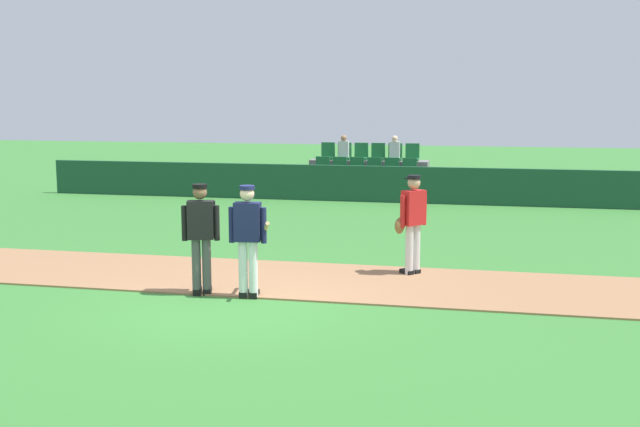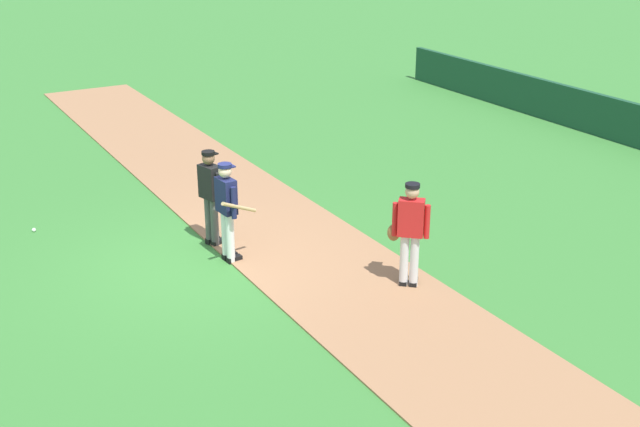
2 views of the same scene
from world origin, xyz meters
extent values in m
plane|color=#387A33|center=(0.00, 0.00, 0.00)|extent=(80.00, 80.00, 0.00)
cube|color=#9E704C|center=(0.00, 1.73, 0.01)|extent=(28.00, 2.65, 0.03)
cube|color=#19472D|center=(0.00, 11.91, 0.54)|extent=(20.00, 0.16, 1.08)
cube|color=slate|center=(0.00, 13.36, 0.15)|extent=(3.90, 2.10, 0.30)
cube|color=slate|center=(0.00, 12.93, 0.50)|extent=(3.80, 0.85, 0.40)
cube|color=#1E6B38|center=(-1.38, 12.83, 0.75)|extent=(0.44, 0.40, 0.08)
cube|color=#1E6B38|center=(-1.38, 13.05, 1.00)|extent=(0.44, 0.08, 0.50)
cube|color=#1E6B38|center=(-0.83, 12.83, 0.75)|extent=(0.44, 0.40, 0.08)
cube|color=#1E6B38|center=(-0.83, 13.05, 1.00)|extent=(0.44, 0.08, 0.50)
cube|color=#1E6B38|center=(-0.28, 12.83, 0.75)|extent=(0.44, 0.40, 0.08)
cube|color=#1E6B38|center=(-0.28, 13.05, 1.00)|extent=(0.44, 0.08, 0.50)
cube|color=#1E6B38|center=(0.28, 12.83, 0.75)|extent=(0.44, 0.40, 0.08)
cube|color=#1E6B38|center=(0.28, 13.05, 1.00)|extent=(0.44, 0.08, 0.50)
cube|color=#1E6B38|center=(0.82, 12.83, 0.75)|extent=(0.44, 0.40, 0.08)
cube|color=#1E6B38|center=(0.82, 13.05, 1.00)|extent=(0.44, 0.08, 0.50)
cube|color=#1E6B38|center=(1.38, 12.83, 0.75)|extent=(0.44, 0.40, 0.08)
cube|color=#1E6B38|center=(1.38, 13.05, 1.00)|extent=(0.44, 0.08, 0.50)
cube|color=slate|center=(0.00, 13.78, 0.90)|extent=(3.80, 0.85, 0.40)
cube|color=#1E6B38|center=(-1.38, 13.68, 1.15)|extent=(0.44, 0.40, 0.08)
cube|color=#1E6B38|center=(-1.38, 13.90, 1.40)|extent=(0.44, 0.08, 0.50)
cube|color=#1E6B38|center=(-0.83, 13.68, 1.15)|extent=(0.44, 0.40, 0.08)
cube|color=#1E6B38|center=(-0.83, 13.90, 1.40)|extent=(0.44, 0.08, 0.50)
cube|color=silver|center=(-0.83, 13.73, 1.45)|extent=(0.32, 0.22, 0.52)
sphere|color=#9E7051|center=(-0.83, 13.73, 1.80)|extent=(0.20, 0.20, 0.20)
cube|color=#1E6B38|center=(-0.28, 13.68, 1.15)|extent=(0.44, 0.40, 0.08)
cube|color=#1E6B38|center=(-0.28, 13.90, 1.40)|extent=(0.44, 0.08, 0.50)
cube|color=#1E6B38|center=(0.28, 13.68, 1.15)|extent=(0.44, 0.40, 0.08)
cube|color=#1E6B38|center=(0.28, 13.90, 1.40)|extent=(0.44, 0.08, 0.50)
cube|color=#1E6B38|center=(0.82, 13.68, 1.15)|extent=(0.44, 0.40, 0.08)
cube|color=#1E6B38|center=(0.82, 13.90, 1.40)|extent=(0.44, 0.08, 0.50)
cube|color=silver|center=(0.82, 13.73, 1.45)|extent=(0.32, 0.22, 0.52)
sphere|color=beige|center=(0.82, 13.73, 1.80)|extent=(0.20, 0.20, 0.20)
cube|color=#1E6B38|center=(1.38, 13.68, 1.15)|extent=(0.44, 0.40, 0.08)
cube|color=#1E6B38|center=(1.38, 13.90, 1.40)|extent=(0.44, 0.08, 0.50)
cylinder|color=white|center=(0.07, 0.42, 0.45)|extent=(0.14, 0.14, 0.90)
cylinder|color=white|center=(0.23, 0.44, 0.45)|extent=(0.14, 0.14, 0.90)
cube|color=black|center=(0.07, 0.48, 0.05)|extent=(0.14, 0.27, 0.10)
cube|color=black|center=(0.23, 0.50, 0.05)|extent=(0.14, 0.27, 0.10)
cube|color=#191E47|center=(0.15, 0.43, 1.20)|extent=(0.42, 0.26, 0.60)
cylinder|color=#191E47|center=(-0.10, 0.41, 1.15)|extent=(0.09, 0.09, 0.55)
cylinder|color=#191E47|center=(0.40, 0.45, 1.15)|extent=(0.09, 0.09, 0.55)
sphere|color=beige|center=(0.15, 0.43, 1.63)|extent=(0.22, 0.22, 0.22)
cylinder|color=#191E4C|center=(0.15, 0.43, 1.73)|extent=(0.23, 0.23, 0.06)
cube|color=#191E4C|center=(0.14, 0.53, 1.70)|extent=(0.19, 0.14, 0.02)
cylinder|color=tan|center=(0.39, 0.55, 1.05)|extent=(0.36, 0.76, 0.41)
cylinder|color=#4C4C4C|center=(-0.70, 0.44, 0.45)|extent=(0.14, 0.14, 0.90)
cylinder|color=#4C4C4C|center=(-0.54, 0.48, 0.45)|extent=(0.14, 0.14, 0.90)
cube|color=black|center=(-0.71, 0.49, 0.05)|extent=(0.18, 0.28, 0.10)
cube|color=black|center=(-0.56, 0.54, 0.05)|extent=(0.18, 0.28, 0.10)
cube|color=black|center=(-0.62, 0.46, 1.20)|extent=(0.44, 0.32, 0.60)
cylinder|color=black|center=(-0.86, 0.39, 1.15)|extent=(0.09, 0.09, 0.55)
cylinder|color=black|center=(-0.38, 0.52, 1.15)|extent=(0.09, 0.09, 0.55)
sphere|color=brown|center=(-0.62, 0.46, 1.63)|extent=(0.22, 0.22, 0.22)
cylinder|color=black|center=(-0.62, 0.46, 1.73)|extent=(0.23, 0.23, 0.06)
cube|color=black|center=(-0.65, 0.55, 1.70)|extent=(0.21, 0.16, 0.02)
cube|color=black|center=(-0.65, 0.58, 1.20)|extent=(0.45, 0.19, 0.56)
cylinder|color=silver|center=(2.43, 2.47, 0.45)|extent=(0.14, 0.14, 0.90)
cylinder|color=silver|center=(2.54, 2.58, 0.45)|extent=(0.14, 0.14, 0.90)
cube|color=black|center=(2.39, 2.51, 0.05)|extent=(0.27, 0.26, 0.10)
cube|color=black|center=(2.50, 2.62, 0.05)|extent=(0.27, 0.26, 0.10)
cube|color=red|center=(2.49, 2.52, 1.20)|extent=(0.43, 0.44, 0.60)
cylinder|color=red|center=(2.32, 2.34, 1.15)|extent=(0.09, 0.09, 0.55)
cylinder|color=red|center=(2.65, 2.71, 1.15)|extent=(0.09, 0.09, 0.55)
sphere|color=tan|center=(2.49, 2.52, 1.63)|extent=(0.22, 0.22, 0.22)
cylinder|color=black|center=(2.49, 2.52, 1.73)|extent=(0.23, 0.23, 0.06)
cube|color=black|center=(2.41, 2.59, 1.70)|extent=(0.21, 0.21, 0.02)
ellipsoid|color=brown|center=(2.27, 2.36, 0.90)|extent=(0.22, 0.23, 0.28)
camera|label=1|loc=(3.69, -10.60, 3.07)|focal=42.97mm
camera|label=2|loc=(11.80, -4.48, 5.89)|focal=45.18mm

